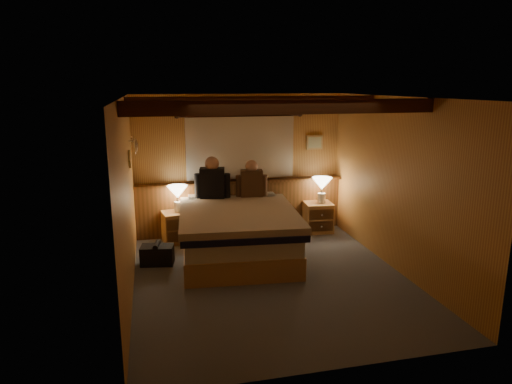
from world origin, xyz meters
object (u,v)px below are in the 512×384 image
object	(u,v)px
lamp_left	(178,193)
person_left	(212,181)
bed	(238,232)
lamp_right	(322,185)
duffel_bag	(157,255)
nightstand_right	(318,217)
person_right	(252,182)
nightstand_left	(178,227)

from	to	relation	value
lamp_left	person_left	distance (m)	0.61
bed	person_left	size ratio (longest dim) A/B	3.27
lamp_right	duffel_bag	world-z (taller)	lamp_right
nightstand_right	duffel_bag	bearing A→B (deg)	-158.01
lamp_left	person_right	world-z (taller)	person_right
nightstand_left	lamp_right	distance (m)	2.58
nightstand_right	duffel_bag	world-z (taller)	nightstand_right
person_left	duffel_bag	bearing A→B (deg)	-127.82
person_right	duffel_bag	size ratio (longest dim) A/B	1.27
person_right	lamp_left	bearing A→B (deg)	179.68
nightstand_left	lamp_left	xyz separation A→B (m)	(0.02, 0.04, 0.56)
bed	lamp_left	bearing A→B (deg)	137.05
person_right	person_left	bearing A→B (deg)	-176.28
lamp_right	person_left	xyz separation A→B (m)	(-1.93, -0.08, 0.18)
nightstand_left	duffel_bag	bearing A→B (deg)	-119.94
lamp_right	person_right	size ratio (longest dim) A/B	0.71
nightstand_left	duffel_bag	size ratio (longest dim) A/B	1.04
lamp_right	bed	bearing A→B (deg)	-152.71
nightstand_right	lamp_right	world-z (taller)	lamp_right
lamp_right	duffel_bag	xyz separation A→B (m)	(-2.86, -0.90, -0.70)
bed	duffel_bag	bearing A→B (deg)	-173.13
nightstand_left	lamp_right	size ratio (longest dim) A/B	1.15
nightstand_right	lamp_right	xyz separation A→B (m)	(0.05, -0.01, 0.58)
nightstand_right	lamp_right	distance (m)	0.58
bed	person_left	xyz separation A→B (m)	(-0.26, 0.78, 0.64)
nightstand_right	person_right	size ratio (longest dim) A/B	0.82
bed	duffel_bag	world-z (taller)	bed
lamp_left	person_right	distance (m)	1.23
lamp_right	person_left	world-z (taller)	person_left
bed	nightstand_right	bearing A→B (deg)	33.14
lamp_right	person_left	size ratio (longest dim) A/B	0.64
nightstand_left	duffel_bag	world-z (taller)	nightstand_left
duffel_bag	bed	bearing A→B (deg)	11.70
nightstand_left	nightstand_right	size ratio (longest dim) A/B	1.00
lamp_left	bed	bearing A→B (deg)	-47.86
lamp_left	person_right	xyz separation A→B (m)	(1.20, -0.17, 0.18)
bed	nightstand_right	size ratio (longest dim) A/B	4.44
nightstand_left	person_right	xyz separation A→B (m)	(1.23, -0.13, 0.74)
person_left	duffel_bag	xyz separation A→B (m)	(-0.94, -0.82, -0.88)
nightstand_right	lamp_left	xyz separation A→B (m)	(-2.44, 0.04, 0.55)
nightstand_left	lamp_left	world-z (taller)	lamp_left
duffel_bag	nightstand_left	bearing A→B (deg)	78.60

